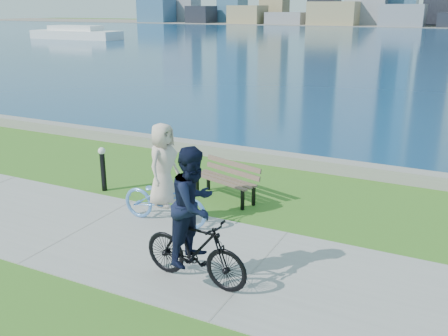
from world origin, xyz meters
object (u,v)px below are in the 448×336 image
(bollard_lamp, at_px, (103,166))
(cyclist_woman, at_px, (164,187))
(park_bench, at_px, (227,177))
(cyclist_man, at_px, (194,228))

(bollard_lamp, bearing_deg, cyclist_woman, -22.14)
(park_bench, xyz_separation_m, cyclist_man, (1.27, -3.82, 0.48))
(bollard_lamp, distance_m, cyclist_woman, 2.75)
(bollard_lamp, distance_m, cyclist_man, 5.25)
(park_bench, height_order, cyclist_woman, cyclist_woman)
(cyclist_man, bearing_deg, cyclist_woman, 48.55)
(bollard_lamp, bearing_deg, cyclist_man, -33.63)
(park_bench, bearing_deg, cyclist_woman, -88.63)
(cyclist_man, bearing_deg, park_bench, 22.57)
(cyclist_woman, bearing_deg, cyclist_man, -136.26)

